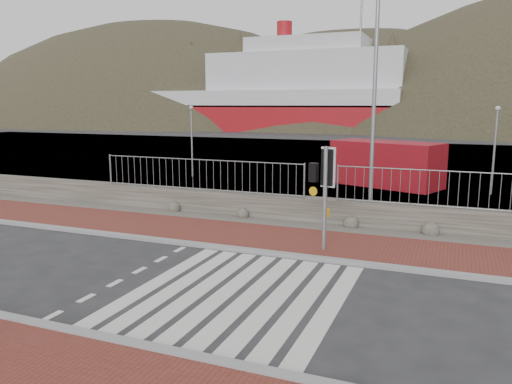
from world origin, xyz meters
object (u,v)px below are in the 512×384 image
at_px(streetlight, 378,96).
at_px(ferry, 268,97).
at_px(traffic_signal_far, 324,176).
at_px(shipping_container, 386,164).

bearing_deg(streetlight, ferry, 89.69).
height_order(traffic_signal_far, shipping_container, traffic_signal_far).
distance_m(ferry, shipping_container, 57.48).
bearing_deg(traffic_signal_far, streetlight, -86.71).
distance_m(traffic_signal_far, streetlight, 4.92).
xyz_separation_m(traffic_signal_far, shipping_container, (0.09, 12.77, -1.06)).
bearing_deg(shipping_container, ferry, 138.30).
height_order(traffic_signal_far, streetlight, streetlight).
relative_size(traffic_signal_far, streetlight, 0.38).
relative_size(ferry, streetlight, 6.27).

